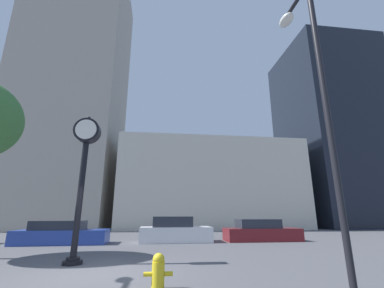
{
  "coord_description": "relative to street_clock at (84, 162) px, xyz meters",
  "views": [
    {
      "loc": [
        1.59,
        -7.76,
        1.55
      ],
      "look_at": [
        3.92,
        10.8,
        6.69
      ],
      "focal_mm": 24.0,
      "sensor_mm": 36.0,
      "label": 1
    }
  ],
  "objects": [
    {
      "name": "building_tall_tower",
      "position": [
        -8.5,
        22.45,
        13.71
      ],
      "size": [
        11.37,
        12.0,
        34.09
      ],
      "color": "#ADA393",
      "rests_on": "ground_plane"
    },
    {
      "name": "street_clock",
      "position": [
        0.0,
        0.0,
        0.0
      ],
      "size": [
        0.89,
        0.62,
        5.05
      ],
      "color": "black",
      "rests_on": "ground_plane"
    },
    {
      "name": "ground_plane",
      "position": [
        1.09,
        -1.55,
        -3.33
      ],
      "size": [
        200.0,
        200.0,
        0.0
      ],
      "primitive_type": "plane",
      "color": "#515156"
    },
    {
      "name": "fire_hydrant_far",
      "position": [
        2.72,
        -3.17,
        -2.97
      ],
      "size": [
        0.63,
        0.27,
        0.73
      ],
      "color": "yellow",
      "rests_on": "ground_plane"
    },
    {
      "name": "car_white",
      "position": [
        3.66,
        6.55,
        -2.73
      ],
      "size": [
        4.12,
        1.91,
        1.43
      ],
      "rotation": [
        0.0,
        0.0,
        0.0
      ],
      "color": "silver",
      "rests_on": "ground_plane"
    },
    {
      "name": "building_glass_modern",
      "position": [
        26.29,
        22.45,
        9.31
      ],
      "size": [
        11.11,
        12.0,
        25.28
      ],
      "color": "black",
      "rests_on": "ground_plane"
    },
    {
      "name": "car_blue",
      "position": [
        -2.52,
        6.19,
        -2.82
      ],
      "size": [
        4.77,
        1.91,
        1.22
      ],
      "rotation": [
        0.0,
        0.0,
        0.02
      ],
      "color": "#28429E",
      "rests_on": "ground_plane"
    },
    {
      "name": "street_lamp_right",
      "position": [
        6.36,
        -4.04,
        1.52
      ],
      "size": [
        0.36,
        1.57,
        7.47
      ],
      "color": "black",
      "rests_on": "ground_plane"
    },
    {
      "name": "building_storefront_row",
      "position": [
        8.62,
        22.45,
        1.56
      ],
      "size": [
        20.52,
        12.0,
        9.78
      ],
      "color": "beige",
      "rests_on": "ground_plane"
    },
    {
      "name": "car_maroon",
      "position": [
        8.9,
        6.52,
        -2.8
      ],
      "size": [
        4.51,
        1.74,
        1.27
      ],
      "rotation": [
        0.0,
        0.0,
        -0.0
      ],
      "color": "maroon",
      "rests_on": "ground_plane"
    }
  ]
}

